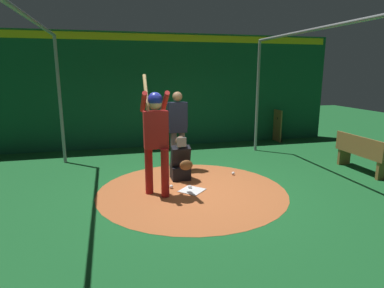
% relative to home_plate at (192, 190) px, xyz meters
% --- Properties ---
extents(ground_plane, '(27.43, 27.43, 0.00)m').
position_rel_home_plate_xyz_m(ground_plane, '(0.00, 0.00, -0.01)').
color(ground_plane, '#195B28').
extents(dirt_circle, '(3.71, 3.71, 0.01)m').
position_rel_home_plate_xyz_m(dirt_circle, '(0.00, 0.00, -0.01)').
color(dirt_circle, '#B76033').
rests_on(dirt_circle, ground).
extents(home_plate, '(0.59, 0.59, 0.01)m').
position_rel_home_plate_xyz_m(home_plate, '(0.00, 0.00, 0.00)').
color(home_plate, white).
rests_on(home_plate, dirt_circle).
extents(batter, '(0.68, 0.49, 2.26)m').
position_rel_home_plate_xyz_m(batter, '(0.03, -0.70, 1.19)').
color(batter, maroon).
rests_on(batter, ground).
extents(catcher, '(0.58, 0.40, 0.97)m').
position_rel_home_plate_xyz_m(catcher, '(-0.74, -0.06, 0.37)').
color(catcher, black).
rests_on(catcher, ground).
extents(umpire, '(0.23, 0.49, 1.85)m').
position_rel_home_plate_xyz_m(umpire, '(-1.56, 0.05, 1.04)').
color(umpire, '#4C4C51').
rests_on(umpire, ground).
extents(back_wall, '(0.22, 11.43, 3.43)m').
position_rel_home_plate_xyz_m(back_wall, '(-4.23, 0.00, 1.72)').
color(back_wall, '#145133').
rests_on(back_wall, ground).
extents(cage_frame, '(5.74, 5.43, 3.18)m').
position_rel_home_plate_xyz_m(cage_frame, '(0.00, 0.00, 2.20)').
color(cage_frame, gray).
rests_on(cage_frame, ground).
extents(bat_rack, '(0.70, 0.20, 1.05)m').
position_rel_home_plate_xyz_m(bat_rack, '(-3.99, 3.97, 0.48)').
color(bat_rack, olive).
rests_on(bat_rack, ground).
extents(bench, '(1.48, 0.36, 0.85)m').
position_rel_home_plate_xyz_m(bench, '(-0.27, 4.15, 0.42)').
color(bench, olive).
rests_on(bench, ground).
extents(baseball_0, '(0.07, 0.07, 0.07)m').
position_rel_home_plate_xyz_m(baseball_0, '(-0.11, -0.01, 0.03)').
color(baseball_0, white).
rests_on(baseball_0, dirt_circle).
extents(baseball_1, '(0.07, 0.07, 0.07)m').
position_rel_home_plate_xyz_m(baseball_1, '(-0.23, -0.37, 0.03)').
color(baseball_1, white).
rests_on(baseball_1, dirt_circle).
extents(baseball_2, '(0.07, 0.07, 0.07)m').
position_rel_home_plate_xyz_m(baseball_2, '(-0.74, 1.16, 0.03)').
color(baseball_2, white).
rests_on(baseball_2, dirt_circle).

